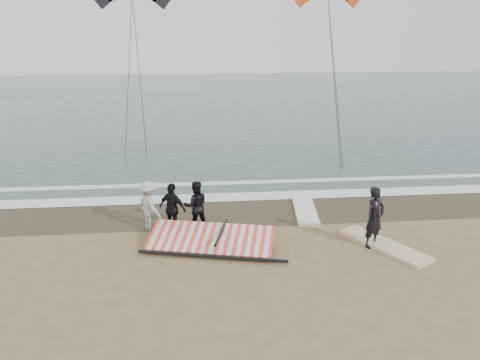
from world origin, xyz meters
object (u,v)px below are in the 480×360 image
(board_white, at_px, (384,245))
(board_cream, at_px, (305,210))
(man_main, at_px, (375,217))
(sail_rig, at_px, (208,239))

(board_white, distance_m, board_cream, 3.33)
(man_main, height_order, board_cream, man_main)
(board_white, height_order, board_cream, board_white)
(board_white, relative_size, board_cream, 1.05)
(man_main, distance_m, board_white, 0.89)
(man_main, bearing_deg, board_cream, 84.81)
(sail_rig, bearing_deg, board_cream, 34.51)
(board_cream, distance_m, sail_rig, 4.10)
(man_main, xyz_separation_m, sail_rig, (-4.67, 0.51, -0.69))
(man_main, distance_m, sail_rig, 4.75)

